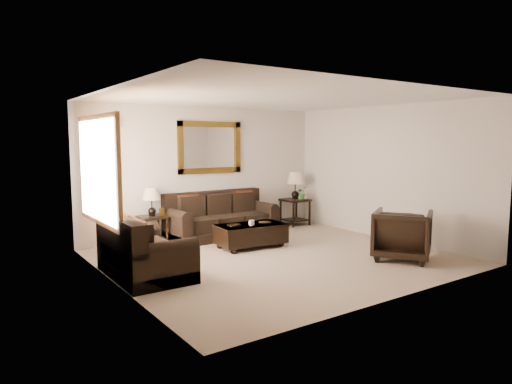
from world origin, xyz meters
TOP-DOWN VIEW (x-y plane):
  - room at (0.00, 0.00)m, footprint 5.51×5.01m
  - window at (-2.70, 0.90)m, footprint 0.07×1.96m
  - mirror at (0.08, 2.47)m, footprint 1.50×0.06m
  - air_vent at (-1.90, 2.48)m, footprint 0.25×0.02m
  - sofa at (0.08, 2.05)m, footprint 2.27×0.98m
  - loveseat at (-2.31, 0.25)m, footprint 0.97×1.63m
  - end_table_left at (-1.35, 2.21)m, footprint 0.50×0.50m
  - end_table_right at (2.19, 2.17)m, footprint 0.57×0.57m
  - coffee_table at (0.05, 0.87)m, footprint 1.35×0.81m
  - armchair at (1.66, -1.30)m, footprint 1.19×1.21m
  - potted_plant at (2.32, 2.07)m, footprint 0.28×0.31m

SIDE VIEW (x-z plane):
  - coffee_table at x=0.05m, z-range 0.00..0.55m
  - loveseat at x=-2.31m, z-range -0.12..0.79m
  - sofa at x=0.08m, z-range -0.13..0.80m
  - armchair at x=1.66m, z-range 0.00..0.93m
  - end_table_left at x=-1.35m, z-range 0.17..1.26m
  - potted_plant at x=2.32m, z-range 0.62..0.86m
  - end_table_right at x=2.19m, z-range 0.19..1.45m
  - room at x=0.00m, z-range 0.00..2.71m
  - window at x=-2.70m, z-range 0.72..2.38m
  - mirror at x=0.08m, z-range 1.30..2.40m
  - air_vent at x=-1.90m, z-range 2.26..2.44m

